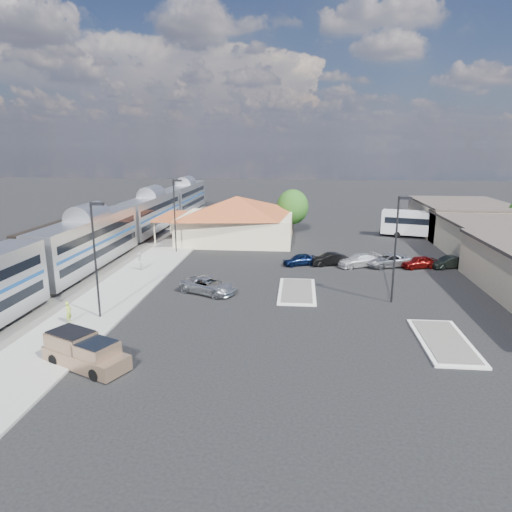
# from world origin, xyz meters

# --- Properties ---
(ground) EXTENTS (280.00, 280.00, 0.00)m
(ground) POSITION_xyz_m (0.00, 0.00, 0.00)
(ground) COLOR black
(ground) RESTS_ON ground
(railbed) EXTENTS (16.00, 100.00, 0.12)m
(railbed) POSITION_xyz_m (-21.00, 8.00, 0.06)
(railbed) COLOR #4C4944
(railbed) RESTS_ON ground
(platform) EXTENTS (5.50, 92.00, 0.18)m
(platform) POSITION_xyz_m (-12.00, 6.00, 0.09)
(platform) COLOR gray
(platform) RESTS_ON ground
(passenger_train) EXTENTS (3.00, 104.00, 5.55)m
(passenger_train) POSITION_xyz_m (-18.00, 7.71, 2.87)
(passenger_train) COLOR silver
(passenger_train) RESTS_ON ground
(freight_cars) EXTENTS (2.80, 46.00, 4.00)m
(freight_cars) POSITION_xyz_m (-24.00, 11.96, 1.93)
(freight_cars) COLOR black
(freight_cars) RESTS_ON ground
(station_depot) EXTENTS (18.35, 12.24, 6.20)m
(station_depot) POSITION_xyz_m (-4.56, 24.00, 3.13)
(station_depot) COLOR beige
(station_depot) RESTS_ON ground
(traffic_island_south) EXTENTS (3.30, 7.50, 0.21)m
(traffic_island_south) POSITION_xyz_m (4.00, 2.00, 0.10)
(traffic_island_south) COLOR silver
(traffic_island_south) RESTS_ON ground
(traffic_island_north) EXTENTS (3.30, 7.50, 0.21)m
(traffic_island_north) POSITION_xyz_m (14.00, -8.00, 0.10)
(traffic_island_north) COLOR silver
(traffic_island_north) RESTS_ON ground
(lamp_plat_s) EXTENTS (1.08, 0.25, 9.00)m
(lamp_plat_s) POSITION_xyz_m (-10.90, -6.00, 5.34)
(lamp_plat_s) COLOR black
(lamp_plat_s) RESTS_ON ground
(lamp_plat_n) EXTENTS (1.08, 0.25, 9.00)m
(lamp_plat_n) POSITION_xyz_m (-10.90, 16.00, 5.34)
(lamp_plat_n) COLOR black
(lamp_plat_n) RESTS_ON ground
(lamp_lot) EXTENTS (1.08, 0.25, 9.00)m
(lamp_lot) POSITION_xyz_m (12.10, 0.00, 5.34)
(lamp_lot) COLOR black
(lamp_lot) RESTS_ON ground
(tree_depot) EXTENTS (4.71, 4.71, 6.63)m
(tree_depot) POSITION_xyz_m (3.00, 30.00, 4.02)
(tree_depot) COLOR #382314
(tree_depot) RESTS_ON ground
(pickup_truck) EXTENTS (5.92, 4.20, 1.93)m
(pickup_truck) POSITION_xyz_m (-8.50, -13.54, 0.92)
(pickup_truck) COLOR #97775D
(pickup_truck) RESTS_ON ground
(suv) EXTENTS (5.86, 4.49, 1.48)m
(suv) POSITION_xyz_m (-3.89, 0.88, 0.74)
(suv) COLOR #A7ABAF
(suv) RESTS_ON ground
(coach_bus) EXTENTS (11.98, 5.67, 3.76)m
(coach_bus) POSITION_xyz_m (21.78, 28.39, 2.17)
(coach_bus) COLOR white
(coach_bus) RESTS_ON ground
(person_a) EXTENTS (0.43, 0.62, 1.66)m
(person_a) POSITION_xyz_m (-12.71, -7.45, 1.01)
(person_a) COLOR #9BBA3A
(person_a) RESTS_ON platform
(person_b) EXTENTS (1.01, 1.11, 1.85)m
(person_b) POSITION_xyz_m (-12.49, 7.19, 1.11)
(person_b) COLOR silver
(person_b) RESTS_ON platform
(parked_car_a) EXTENTS (4.12, 2.93, 1.30)m
(parked_car_a) POSITION_xyz_m (4.22, 11.54, 0.65)
(parked_car_a) COLOR #0B1738
(parked_car_a) RESTS_ON ground
(parked_car_b) EXTENTS (4.37, 2.76, 1.36)m
(parked_car_b) POSITION_xyz_m (7.42, 11.84, 0.68)
(parked_car_b) COLOR black
(parked_car_b) RESTS_ON ground
(parked_car_c) EXTENTS (5.16, 3.77, 1.39)m
(parked_car_c) POSITION_xyz_m (10.62, 11.54, 0.69)
(parked_car_c) COLOR silver
(parked_car_c) RESTS_ON ground
(parked_car_d) EXTENTS (5.69, 4.01, 1.44)m
(parked_car_d) POSITION_xyz_m (13.82, 11.84, 0.72)
(parked_car_d) COLOR gray
(parked_car_d) RESTS_ON ground
(parked_car_e) EXTENTS (4.25, 2.82, 1.34)m
(parked_car_e) POSITION_xyz_m (17.02, 11.54, 0.67)
(parked_car_e) COLOR maroon
(parked_car_e) RESTS_ON ground
(parked_car_f) EXTENTS (4.19, 2.75, 1.30)m
(parked_car_f) POSITION_xyz_m (20.22, 11.84, 0.65)
(parked_car_f) COLOR black
(parked_car_f) RESTS_ON ground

